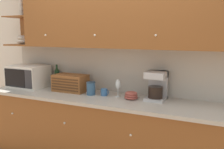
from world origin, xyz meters
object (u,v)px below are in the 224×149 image
bread_box (70,83)px  mug (104,92)px  microwave (28,76)px  coffee_maker (157,85)px  wine_glass (118,85)px  bowl_stack_on_counter (131,95)px  storage_canister (91,88)px  wine_bottle (57,77)px

bread_box → mug: bread_box is taller
microwave → coffee_maker: (1.87, 0.10, 0.01)m
microwave → wine_glass: bearing=1.2°
wine_glass → bowl_stack_on_counter: (0.19, -0.04, -0.10)m
mug → coffee_maker: coffee_maker is taller
microwave → coffee_maker: 1.87m
storage_canister → mug: storage_canister is taller
bread_box → storage_canister: (0.35, -0.07, -0.03)m
wine_bottle → bowl_stack_on_counter: (1.24, -0.21, -0.10)m
wine_bottle → mug: bearing=-12.3°
storage_canister → wine_glass: (0.35, 0.06, 0.06)m
microwave → coffee_maker: size_ratio=1.56×
wine_glass → coffee_maker: coffee_maker is taller
mug → bowl_stack_on_counter: size_ratio=0.59×
bread_box → storage_canister: bearing=-10.5°
wine_bottle → coffee_maker: 1.51m
storage_canister → bowl_stack_on_counter: (0.54, 0.02, -0.04)m
microwave → wine_glass: microwave is taller
microwave → storage_canister: microwave is taller
coffee_maker → storage_canister: bearing=-170.5°
mug → coffee_maker: (0.64, 0.09, 0.13)m
microwave → bowl_stack_on_counter: 1.60m
microwave → bowl_stack_on_counter: (1.60, -0.01, -0.11)m
bread_box → wine_glass: (0.70, -0.00, 0.04)m
mug → storage_canister: bearing=-166.1°
wine_bottle → mug: wine_bottle is taller
storage_canister → wine_glass: 0.36m
bread_box → mug: (0.52, -0.02, -0.07)m
wine_glass → mug: bearing=-173.2°
bread_box → bowl_stack_on_counter: 0.89m
bowl_stack_on_counter → wine_glass: bearing=167.6°
coffee_maker → wine_bottle: bearing=176.3°
storage_canister → wine_glass: wine_glass is taller
microwave → mug: size_ratio=5.49×
wine_bottle → bowl_stack_on_counter: 1.26m
microwave → bowl_stack_on_counter: bearing=-0.4°
bowl_stack_on_counter → coffee_maker: 0.32m
wine_bottle → bowl_stack_on_counter: bearing=-9.6°
storage_canister → mug: size_ratio=1.75×
coffee_maker → microwave: bearing=-176.9°
microwave → bread_box: (0.71, 0.03, -0.05)m
mug → bowl_stack_on_counter: (0.37, -0.02, 0.00)m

